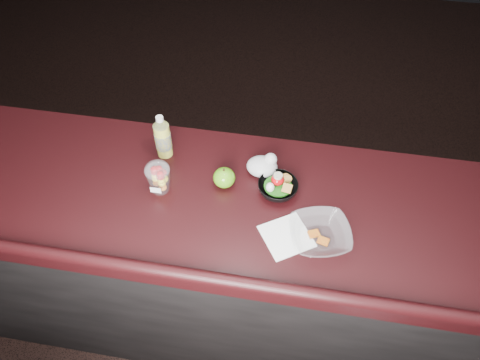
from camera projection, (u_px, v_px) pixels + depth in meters
name	position (u px, v px, depth m)	size (l,w,h in m)	color
room_shell	(224.00, 69.00, 0.96)	(8.00, 8.00, 8.00)	black
counter	(244.00, 269.00, 2.15)	(4.06, 0.71, 1.02)	black
lemonade_bottle	(163.00, 139.00, 1.86)	(0.07, 0.07, 0.20)	yellow
fruit_cup	(158.00, 177.00, 1.75)	(0.10, 0.10, 0.14)	white
green_apple	(224.00, 178.00, 1.79)	(0.09, 0.09, 0.09)	#429110
plastic_bag	(263.00, 166.00, 1.83)	(0.12, 0.10, 0.09)	silver
snack_bowl	(278.00, 187.00, 1.77)	(0.19, 0.19, 0.08)	black
takeout_bowl	(320.00, 235.00, 1.63)	(0.26, 0.26, 0.05)	silver
paper_napkin	(286.00, 236.00, 1.66)	(0.16, 0.16, 0.00)	white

